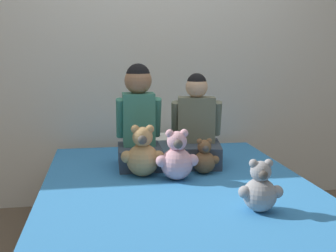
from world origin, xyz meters
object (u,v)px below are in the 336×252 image
Objects in this scene: child_on_left at (139,122)px; teddy_bear_held_by_left_child at (143,155)px; bed at (177,223)px; teddy_bear_at_foot_of_bed at (260,190)px; child_on_right at (196,131)px; teddy_bear_between_children at (177,159)px; teddy_bear_held_by_right_child at (204,159)px; pillow_at_headboard at (158,143)px.

child_on_left is 2.13× the size of teddy_bear_held_by_left_child.
teddy_bear_at_foot_of_bed is (0.31, -0.52, 0.37)m from bed.
child_on_right reaches higher than teddy_bear_between_children.
child_on_right is at bearing 63.40° from teddy_bear_between_children.
pillow_at_headboard is at bearing 109.07° from teddy_bear_held_by_right_child.
bed is at bearing -98.01° from teddy_bear_between_children.
child_on_left is at bearing 121.31° from teddy_bear_between_children.
pillow_at_headboard is (-0.01, 0.77, -0.07)m from teddy_bear_between_children.
child_on_left is 2.22× the size of teddy_bear_between_children.
pillow_at_headboard is at bearing 126.44° from child_on_right.
bed is 6.21× the size of teddy_bear_held_by_left_child.
teddy_bear_held_by_left_child is at bearing 133.22° from teddy_bear_at_foot_of_bed.
bed is 0.66m from child_on_right.
child_on_left is 0.40m from child_on_right.
teddy_bear_held_by_left_child is at bearing -89.11° from child_on_left.
teddy_bear_between_children reaches higher than bed.
teddy_bear_between_children is at bearing -109.57° from child_on_right.
child_on_left is 0.44m from teddy_bear_between_children.
teddy_bear_between_children reaches higher than teddy_bear_at_foot_of_bed.
teddy_bear_held_by_right_child is (0.20, 0.15, 0.35)m from bed.
bed is 2.92× the size of child_on_left.
teddy_bear_held_by_right_child is at bearing 6.57° from teddy_bear_held_by_left_child.
teddy_bear_held_by_right_child is 0.68m from teddy_bear_at_foot_of_bed.
teddy_bear_at_foot_of_bed is 1.38m from pillow_at_headboard.
child_on_right is 2.38× the size of teddy_bear_at_foot_of_bed.
child_on_left is at bearing -113.98° from pillow_at_headboard.
child_on_right is 2.01× the size of teddy_bear_between_children.
teddy_bear_held_by_left_child is at bearing 139.77° from bed.
teddy_bear_at_foot_of_bed is at bearing -78.61° from teddy_bear_held_by_right_child.
child_on_right is at bearing 91.03° from teddy_bear_held_by_right_child.
teddy_bear_held_by_right_child is (0.39, -0.26, -0.20)m from child_on_left.
teddy_bear_between_children is at bearing -89.28° from pillow_at_headboard.
bed is 0.71m from teddy_bear_at_foot_of_bed.
teddy_bear_held_by_left_child reaches higher than teddy_bear_held_by_right_child.
teddy_bear_held_by_left_child reaches higher than bed.
child_on_right reaches higher than teddy_bear_held_by_right_child.
teddy_bear_between_children is (-0.20, -0.35, -0.10)m from child_on_right.
teddy_bear_held_by_right_child is at bearing -81.16° from child_on_right.
teddy_bear_held_by_left_child is at bearing -138.06° from child_on_right.
teddy_bear_held_by_left_child is 0.69× the size of pillow_at_headboard.
pillow_at_headboard is at bearing 90.00° from bed.
teddy_bear_between_children is (0.19, -0.11, -0.01)m from teddy_bear_held_by_left_child.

